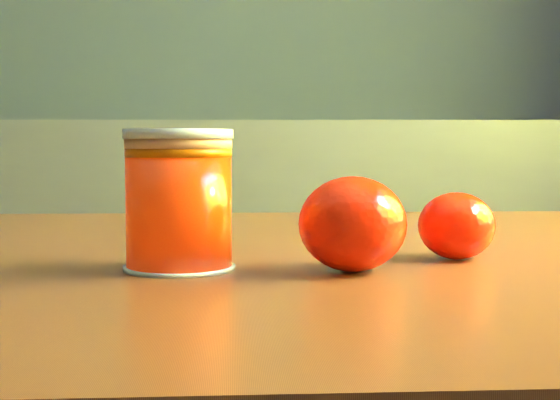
{
  "coord_description": "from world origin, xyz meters",
  "views": [
    {
      "loc": [
        0.77,
        -0.62,
        0.84
      ],
      "look_at": [
        0.78,
        -0.1,
        0.8
      ],
      "focal_mm": 50.0,
      "sensor_mm": 36.0,
      "label": 1
    }
  ],
  "objects": [
    {
      "name": "table",
      "position": [
        0.79,
        -0.02,
        0.66
      ],
      "size": [
        1.04,
        0.75,
        0.76
      ],
      "rotation": [
        0.0,
        0.0,
        0.05
      ],
      "color": "brown",
      "rests_on": "ground"
    },
    {
      "name": "orange_back",
      "position": [
        0.91,
        -0.07,
        0.78
      ],
      "size": [
        0.06,
        0.06,
        0.05
      ],
      "primitive_type": "ellipsoid",
      "rotation": [
        0.0,
        0.0,
        -0.12
      ],
      "color": "#FF1F05",
      "rests_on": "table"
    },
    {
      "name": "orange_front",
      "position": [
        0.83,
        -0.12,
        0.79
      ],
      "size": [
        0.09,
        0.09,
        0.06
      ],
      "primitive_type": "ellipsoid",
      "rotation": [
        0.0,
        0.0,
        -0.28
      ],
      "color": "#FF1F05",
      "rests_on": "table"
    },
    {
      "name": "juice_glass",
      "position": [
        0.71,
        -0.11,
        0.8
      ],
      "size": [
        0.07,
        0.07,
        0.09
      ],
      "rotation": [
        0.0,
        0.0,
        0.04
      ],
      "color": "#FF2E05",
      "rests_on": "table"
    }
  ]
}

